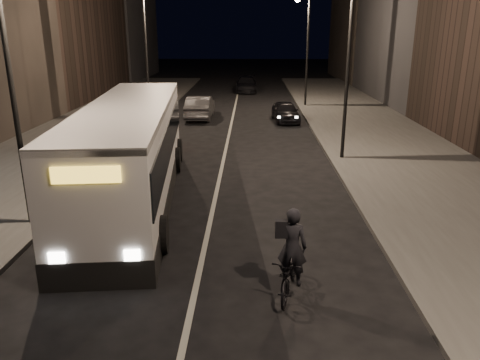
# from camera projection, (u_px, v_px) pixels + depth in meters

# --- Properties ---
(ground) EXTENTS (180.00, 180.00, 0.00)m
(ground) POSITION_uv_depth(u_px,v_px,m) (194.00, 298.00, 10.84)
(ground) COLOR black
(ground) RESTS_ON ground
(sidewalk_right) EXTENTS (7.00, 70.00, 0.16)m
(sidewalk_right) POSITION_uv_depth(u_px,v_px,m) (391.00, 149.00, 23.94)
(sidewalk_right) COLOR #3C3C39
(sidewalk_right) RESTS_ON ground
(sidewalk_left) EXTENTS (7.00, 70.00, 0.16)m
(sidewalk_left) POSITION_uv_depth(u_px,v_px,m) (63.00, 147.00, 24.33)
(sidewalk_left) COLOR #3C3C39
(sidewalk_left) RESTS_ON ground
(streetlight_right_mid) EXTENTS (1.20, 0.44, 8.12)m
(streetlight_right_mid) POSITION_uv_depth(u_px,v_px,m) (344.00, 43.00, 20.48)
(streetlight_right_mid) COLOR black
(streetlight_right_mid) RESTS_ON sidewalk_right
(streetlight_right_far) EXTENTS (1.20, 0.44, 8.12)m
(streetlight_right_far) POSITION_uv_depth(u_px,v_px,m) (304.00, 37.00, 35.70)
(streetlight_right_far) COLOR black
(streetlight_right_far) RESTS_ON sidewalk_right
(streetlight_left_near) EXTENTS (1.20, 0.44, 8.12)m
(streetlight_left_near) POSITION_uv_depth(u_px,v_px,m) (16.00, 50.00, 13.12)
(streetlight_left_near) COLOR black
(streetlight_left_near) RESTS_ON sidewalk_left
(streetlight_left_far) EXTENTS (1.20, 0.44, 8.12)m
(streetlight_left_far) POSITION_uv_depth(u_px,v_px,m) (149.00, 38.00, 30.24)
(streetlight_left_far) COLOR black
(streetlight_left_far) RESTS_ON sidewalk_left
(city_bus) EXTENTS (4.04, 13.09, 3.48)m
(city_bus) POSITION_uv_depth(u_px,v_px,m) (132.00, 148.00, 16.65)
(city_bus) COLOR silver
(city_bus) RESTS_ON ground
(cyclist_on_bicycle) EXTENTS (1.11, 2.05, 2.24)m
(cyclist_on_bicycle) POSITION_uv_depth(u_px,v_px,m) (291.00, 266.00, 10.74)
(cyclist_on_bicycle) COLOR black
(cyclist_on_bicycle) RESTS_ON ground
(car_near) EXTENTS (1.92, 4.01, 1.32)m
(car_near) POSITION_uv_depth(u_px,v_px,m) (286.00, 112.00, 31.25)
(car_near) COLOR black
(car_near) RESTS_ON ground
(car_mid) EXTENTS (1.67, 4.75, 1.56)m
(car_mid) POSITION_uv_depth(u_px,v_px,m) (200.00, 107.00, 32.26)
(car_mid) COLOR #343436
(car_mid) RESTS_ON ground
(car_far) EXTENTS (2.07, 5.00, 1.45)m
(car_far) POSITION_uv_depth(u_px,v_px,m) (246.00, 84.00, 46.11)
(car_far) COLOR black
(car_far) RESTS_ON ground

